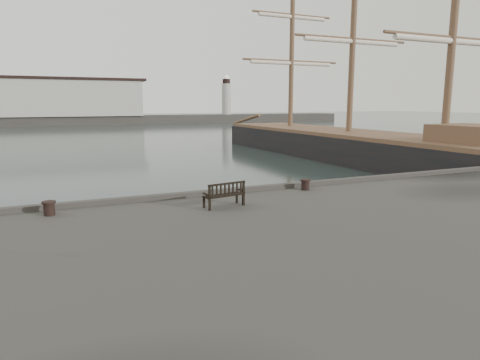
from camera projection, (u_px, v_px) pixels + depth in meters
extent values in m
plane|color=black|center=(216.00, 233.00, 16.32)|extent=(400.00, 400.00, 0.00)
cube|color=#383530|center=(75.00, 120.00, 98.88)|extent=(140.00, 8.00, 2.00)
cube|color=#9D9A91|center=(35.00, 98.00, 94.79)|extent=(46.00, 9.00, 8.00)
cube|color=black|center=(33.00, 78.00, 94.03)|extent=(48.00, 9.50, 0.60)
cylinder|color=#9D9A91|center=(226.00, 99.00, 113.19)|extent=(2.40, 2.40, 8.00)
sphere|color=silver|center=(226.00, 78.00, 112.24)|extent=(1.61, 1.61, 1.61)
cube|color=black|center=(224.00, 195.00, 13.95)|extent=(1.45, 0.70, 0.03)
cube|color=black|center=(227.00, 190.00, 13.74)|extent=(1.38, 0.28, 0.42)
cube|color=black|center=(224.00, 201.00, 13.98)|extent=(1.35, 0.62, 0.38)
cylinder|color=black|center=(49.00, 208.00, 12.89)|extent=(0.46, 0.46, 0.43)
cylinder|color=black|center=(305.00, 185.00, 16.68)|extent=(0.43, 0.43, 0.42)
cube|color=black|center=(348.00, 155.00, 38.37)|extent=(7.43, 36.03, 3.60)
cube|color=brown|center=(349.00, 133.00, 38.02)|extent=(7.06, 35.31, 0.30)
cylinder|color=brown|center=(292.00, 31.00, 45.26)|extent=(0.50, 0.50, 20.58)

